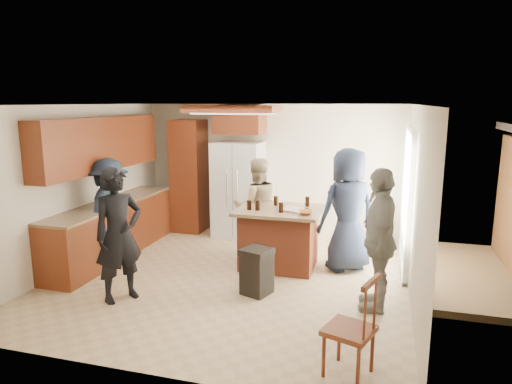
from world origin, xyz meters
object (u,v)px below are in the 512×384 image
(person_counter, at_px, (110,212))
(trash_bin, at_px, (257,271))
(kitchen_island, at_px, (279,237))
(person_side_right, at_px, (379,240))
(person_behind_left, at_px, (257,206))
(spindle_chair, at_px, (351,331))
(person_behind_right, at_px, (348,210))
(refrigerator, at_px, (239,190))
(person_front_left, at_px, (119,235))

(person_counter, height_order, trash_bin, person_counter)
(kitchen_island, bearing_deg, person_side_right, -36.27)
(person_side_right, height_order, person_counter, person_side_right)
(person_behind_left, height_order, spindle_chair, person_behind_left)
(kitchen_island, height_order, spindle_chair, spindle_chair)
(person_behind_right, height_order, spindle_chair, person_behind_right)
(refrigerator, relative_size, trash_bin, 2.86)
(person_side_right, xyz_separation_m, refrigerator, (-2.63, 2.56, 0.01))
(person_behind_right, xyz_separation_m, kitchen_island, (-1.02, -0.17, -0.46))
(refrigerator, height_order, trash_bin, refrigerator)
(person_behind_left, bearing_deg, person_counter, 1.39)
(person_behind_left, relative_size, spindle_chair, 1.64)
(kitchen_island, xyz_separation_m, spindle_chair, (1.30, -2.65, -0.02))
(person_behind_right, relative_size, person_counter, 1.11)
(person_side_right, bearing_deg, person_front_left, -81.03)
(person_counter, distance_m, kitchen_island, 2.68)
(person_behind_right, relative_size, kitchen_island, 1.47)
(person_behind_left, bearing_deg, trash_bin, 78.59)
(spindle_chair, bearing_deg, person_front_left, 162.95)
(person_behind_right, distance_m, person_counter, 3.69)
(person_behind_left, relative_size, person_behind_right, 0.87)
(person_front_left, relative_size, kitchen_island, 1.36)
(person_counter, distance_m, spindle_chair, 4.42)
(person_front_left, distance_m, person_side_right, 3.27)
(person_front_left, bearing_deg, kitchen_island, -11.11)
(person_behind_left, relative_size, person_counter, 0.96)
(person_front_left, height_order, person_behind_left, person_front_left)
(kitchen_island, bearing_deg, person_counter, -167.15)
(person_behind_right, bearing_deg, trash_bin, 13.10)
(person_front_left, relative_size, person_behind_right, 0.93)
(person_counter, xyz_separation_m, refrigerator, (1.46, 2.05, 0.05))
(person_behind_right, xyz_separation_m, trash_bin, (-1.08, -1.26, -0.62))
(person_counter, bearing_deg, refrigerator, -55.64)
(person_front_left, bearing_deg, spindle_chair, -73.57)
(person_side_right, bearing_deg, person_counter, -99.27)
(person_behind_right, bearing_deg, person_side_right, 74.19)
(person_front_left, distance_m, refrigerator, 3.24)
(refrigerator, distance_m, trash_bin, 2.83)
(person_front_left, height_order, refrigerator, refrigerator)
(person_counter, bearing_deg, kitchen_island, -97.23)
(trash_bin, bearing_deg, person_behind_right, 49.54)
(person_side_right, relative_size, person_counter, 1.05)
(kitchen_island, xyz_separation_m, trash_bin, (-0.05, -1.09, -0.16))
(kitchen_island, bearing_deg, person_behind_left, 133.56)
(person_front_left, xyz_separation_m, trash_bin, (1.65, 0.64, -0.55))
(person_behind_left, distance_m, person_behind_right, 1.58)
(refrigerator, height_order, kitchen_island, refrigerator)
(person_behind_right, height_order, person_counter, person_behind_right)
(person_behind_right, height_order, trash_bin, person_behind_right)
(person_side_right, height_order, spindle_chair, person_side_right)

